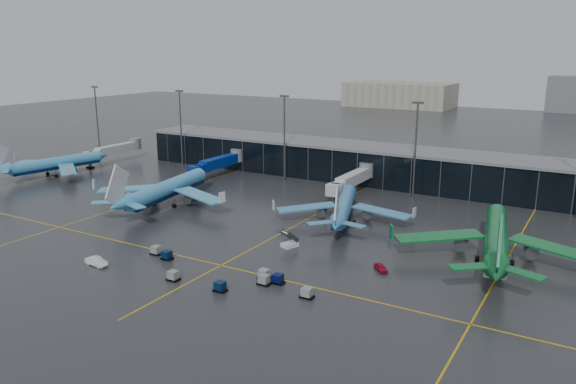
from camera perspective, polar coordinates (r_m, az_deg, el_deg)
The scene contains 13 objects.
ground at distance 121.84m, azimuth -6.34°, elevation -4.26°, with size 600.00×600.00×0.00m, color #282B2D.
terminal_pier at distance 172.42m, azimuth 5.98°, elevation 3.17°, with size 142.00×17.00×10.70m.
jet_bridges at distance 174.30m, azimuth -7.22°, elevation 2.96°, with size 94.00×27.50×7.20m.
flood_masts at distance 158.15m, azimuth 5.89°, elevation 5.24°, with size 203.00×0.50×25.50m.
taxi_lines at distance 124.99m, azimuth 0.27°, elevation -3.68°, with size 220.00×120.00×0.02m.
airliner_klm_west at distance 189.98m, azimuth -22.52°, elevation 3.38°, with size 34.53×39.33×12.09m, color #44A6DF, non-canonical shape.
airliner_arkefly at distance 145.11m, azimuth -12.16°, elevation 1.30°, with size 38.39×43.72×13.44m, color #45A8E3, non-canonical shape.
airliner_klm_near at distance 129.13m, azimuth 5.75°, elevation -0.51°, with size 32.73×37.28×11.46m, color #3D8ECA, non-canonical shape.
airliner_aer_lingus at distance 112.04m, azimuth 20.52°, elevation -3.10°, with size 39.34×44.80×13.77m, color #0C6B2D, non-canonical shape.
baggage_carts at distance 99.14m, azimuth -6.32°, elevation -8.26°, with size 36.76×10.03×1.70m.
mobile_airstair at distance 113.34m, azimuth 0.18°, elevation -5.21°, with size 3.23×3.79×3.45m.
service_van_red at distance 102.90m, azimuth 9.41°, elevation -7.58°, with size 1.49×3.70×1.26m, color #A90D2D.
service_van_white at distance 109.68m, azimuth -18.87°, elevation -6.69°, with size 1.70×4.87×1.60m, color white.
Camera 1 is at (69.54, -92.19, 38.85)m, focal length 35.00 mm.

